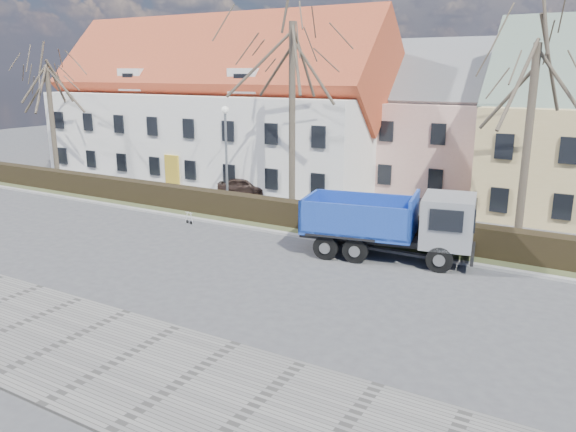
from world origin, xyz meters
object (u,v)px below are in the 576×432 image
Objects in this scene: dump_truck at (382,223)px; streetlight at (226,159)px; parked_car_a at (244,186)px; cart_frame at (186,217)px.

streetlight is at bearing 152.48° from dump_truck.
dump_truck is 1.24× the size of streetlight.
parked_car_a is at bearing 112.35° from streetlight.
cart_frame is at bearing 169.13° from dump_truck.
parked_car_a reaches higher than cart_frame.
cart_frame is (-10.91, 0.05, -1.16)m from dump_truck.
dump_truck reaches higher than cart_frame.
dump_truck is 10.97m from cart_frame.
parked_car_a is (-12.19, 7.26, -0.92)m from dump_truck.
cart_frame is at bearing 166.86° from parked_car_a.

